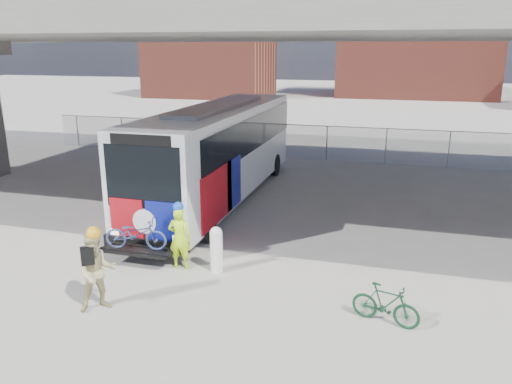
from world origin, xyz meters
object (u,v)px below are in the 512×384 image
at_px(bus, 219,146).
at_px(cyclist_hivis, 179,236).
at_px(bollard, 216,248).
at_px(cyclist_tan, 97,271).
at_px(bike_parked, 386,304).

bearing_deg(bus, cyclist_hivis, -79.70).
distance_m(bus, bollard, 6.85).
xyz_separation_m(bollard, cyclist_hivis, (-1.04, 0.00, 0.22)).
bearing_deg(bollard, cyclist_hivis, 180.00).
height_order(bus, cyclist_tan, bus).
height_order(bollard, cyclist_hivis, cyclist_hivis).
distance_m(cyclist_tan, bike_parked, 6.33).
xyz_separation_m(bollard, cyclist_tan, (-1.85, -2.59, 0.27)).
relative_size(cyclist_tan, bike_parked, 1.34).
relative_size(cyclist_hivis, bike_parked, 1.24).
xyz_separation_m(bus, cyclist_tan, (0.34, -8.92, -1.17)).
height_order(cyclist_hivis, cyclist_tan, cyclist_tan).
height_order(bus, cyclist_hivis, bus).
relative_size(bus, bollard, 10.38).
bearing_deg(bike_parked, cyclist_tan, 116.18).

